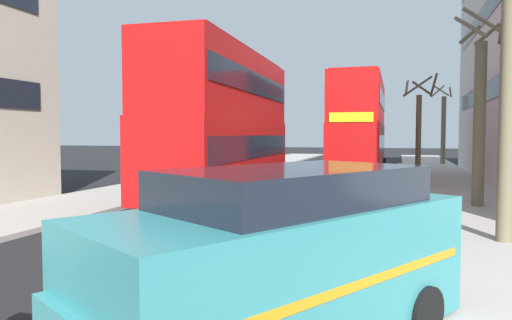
% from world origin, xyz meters
% --- Properties ---
extents(sidewalk_right, '(4.00, 80.00, 0.14)m').
position_xyz_m(sidewalk_right, '(6.50, 16.00, 0.07)').
color(sidewalk_right, '#9E9991').
rests_on(sidewalk_right, ground).
extents(sidewalk_left, '(4.00, 80.00, 0.14)m').
position_xyz_m(sidewalk_left, '(-6.50, 16.00, 0.07)').
color(sidewalk_left, '#9E9991').
rests_on(sidewalk_left, ground).
extents(kerb_line_outer, '(0.10, 56.00, 0.01)m').
position_xyz_m(kerb_line_outer, '(4.40, 14.00, 0.00)').
color(kerb_line_outer, yellow).
rests_on(kerb_line_outer, ground).
extents(kerb_line_inner, '(0.10, 56.00, 0.01)m').
position_xyz_m(kerb_line_inner, '(4.24, 14.00, 0.00)').
color(kerb_line_inner, yellow).
rests_on(kerb_line_inner, ground).
extents(double_decker_bus_away, '(3.04, 10.87, 5.64)m').
position_xyz_m(double_decker_bus_away, '(-2.10, 15.53, 3.03)').
color(double_decker_bus_away, '#B20F0F').
rests_on(double_decker_bus_away, ground).
extents(double_decker_bus_oncoming, '(2.86, 10.83, 5.64)m').
position_xyz_m(double_decker_bus_oncoming, '(2.09, 26.03, 3.03)').
color(double_decker_bus_oncoming, '#B20F0F').
rests_on(double_decker_bus_oncoming, ground).
extents(taxi_minivan, '(4.08, 5.08, 2.12)m').
position_xyz_m(taxi_minivan, '(3.00, 3.59, 1.07)').
color(taxi_minivan, teal).
rests_on(taxi_minivan, ground).
extents(street_tree_near, '(1.65, 1.88, 6.40)m').
position_xyz_m(street_tree_near, '(7.63, 39.70, 3.09)').
color(street_tree_near, '#6B6047').
rests_on(street_tree_near, sidewalk_right).
extents(street_tree_mid, '(1.60, 1.58, 6.38)m').
position_xyz_m(street_tree_mid, '(6.79, 15.61, 3.17)').
color(street_tree_mid, '#6B6047').
rests_on(street_tree_mid, sidewalk_right).
extents(street_tree_far, '(1.74, 1.54, 5.56)m').
position_xyz_m(street_tree_far, '(5.24, 25.42, 2.91)').
color(street_tree_far, '#6B6047').
rests_on(street_tree_far, sidewalk_right).
extents(street_tree_distant, '(1.44, 1.38, 6.34)m').
position_xyz_m(street_tree_distant, '(6.52, 10.02, 3.14)').
color(street_tree_distant, '#6B6047').
rests_on(street_tree_distant, sidewalk_right).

